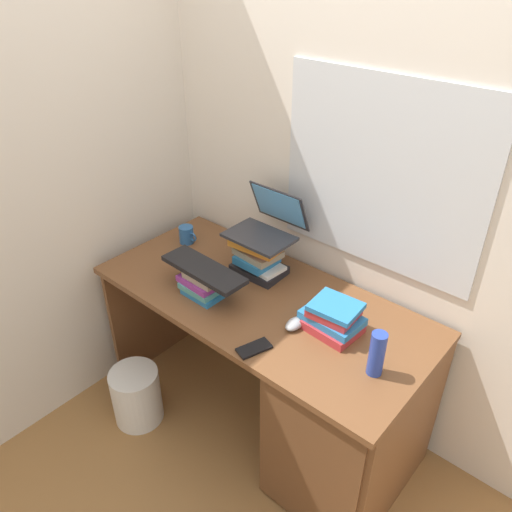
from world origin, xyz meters
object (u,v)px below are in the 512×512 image
Objects in this scene: keyboard at (204,269)px; mug at (187,235)px; wastebasket at (137,396)px; computer_mouse at (295,324)px; water_bottle at (377,354)px; laptop at (268,224)px; book_stack_keyboard_riser at (205,282)px; book_stack_tall at (258,256)px; book_stack_side at (333,317)px; cell_phone at (254,348)px; desk at (326,400)px.

keyboard reaches higher than mug.
mug reaches higher than wastebasket.
water_bottle reaches higher than computer_mouse.
laptop is at bearing 11.32° from mug.
book_stack_keyboard_riser is 0.77m from wastebasket.
laptop reaches higher than book_stack_keyboard_riser.
wastebasket is at bearing -162.03° from water_bottle.
wastebasket is (-0.33, -0.57, -0.71)m from book_stack_tall.
keyboard is at bearing -175.75° from water_bottle.
book_stack_side reaches higher than book_stack_keyboard_riser.
book_stack_keyboard_riser is at bearing -105.40° from book_stack_tall.
cell_phone is at bearing 12.97° from wastebasket.
water_bottle is at bearing 4.11° from book_stack_keyboard_riser.
desk is 0.74m from book_stack_keyboard_riser.
book_stack_side is 1.34× the size of water_bottle.
laptop reaches higher than book_stack_side.
mug is 1.23m from water_bottle.
computer_mouse is at bearing -144.30° from book_stack_side.
mug is 0.61× the size of water_bottle.
book_stack_side is at bearing 157.84° from water_bottle.
book_stack_tall is 1.35× the size of water_bottle.
desk is 13.72× the size of mug.
book_stack_side is at bearing 17.89° from keyboard.
book_stack_tall is at bearing 74.60° from book_stack_keyboard_riser.
mug is (-0.84, 0.17, 0.03)m from computer_mouse.
mug reaches higher than desk.
book_stack_keyboard_riser is at bearing -170.82° from computer_mouse.
water_bottle is at bearing -22.16° from book_stack_side.
cell_phone is (0.33, -0.48, -0.24)m from laptop.
wastebasket is at bearing -155.35° from desk.
book_stack_side is 0.16m from computer_mouse.
book_stack_keyboard_riser is at bearing 179.50° from cell_phone.
book_stack_keyboard_riser is at bearing -102.95° from laptop.
mug is 0.86m from wastebasket.
book_stack_keyboard_riser is at bearing 75.29° from keyboard.
book_stack_side is at bearing -4.95° from mug.
cell_phone is (-0.16, -0.30, -0.06)m from book_stack_side.
book_stack_tall reaches higher than book_stack_keyboard_riser.
keyboard is 0.47m from computer_mouse.
book_stack_tall reaches higher than wastebasket.
book_stack_tall is at bearing 163.81° from water_bottle.
laptop is 2.23× the size of cell_phone.
book_stack_keyboard_riser is 0.60m from book_stack_side.
keyboard is (-0.08, -0.28, 0.03)m from book_stack_tall.
desk is 0.78m from keyboard.
book_stack_keyboard_riser is 0.83m from water_bottle.
book_stack_tall is at bearing 76.56° from keyboard.
water_bottle reaches higher than cell_phone.
book_stack_keyboard_riser is 0.68× the size of wastebasket.
book_stack_tall is 0.78m from water_bottle.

